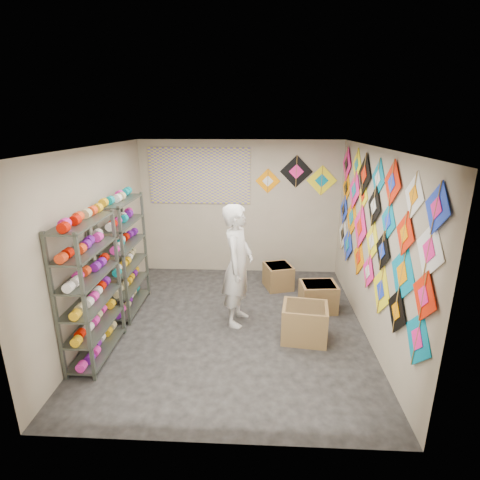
# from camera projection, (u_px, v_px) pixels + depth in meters

# --- Properties ---
(ground) EXTENTS (4.50, 4.50, 0.00)m
(ground) POSITION_uv_depth(u_px,v_px,m) (233.00, 325.00, 5.84)
(ground) COLOR black
(room_walls) EXTENTS (4.50, 4.50, 4.50)m
(room_walls) POSITION_uv_depth(u_px,v_px,m) (232.00, 223.00, 5.33)
(room_walls) COLOR tan
(room_walls) RESTS_ON ground
(shelf_rack_front) EXTENTS (0.40, 1.10, 1.90)m
(shelf_rack_front) POSITION_uv_depth(u_px,v_px,m) (90.00, 291.00, 4.82)
(shelf_rack_front) COLOR #4C5147
(shelf_rack_front) RESTS_ON ground
(shelf_rack_back) EXTENTS (0.40, 1.10, 1.90)m
(shelf_rack_back) POSITION_uv_depth(u_px,v_px,m) (125.00, 256.00, 6.06)
(shelf_rack_back) COLOR #4C5147
(shelf_rack_back) RESTS_ON ground
(string_spools) EXTENTS (0.12, 2.36, 0.12)m
(string_spools) POSITION_uv_depth(u_px,v_px,m) (109.00, 265.00, 5.41)
(string_spools) COLOR #FF2AAF
(string_spools) RESTS_ON ground
(kite_wall_display) EXTENTS (0.06, 4.28, 2.03)m
(kite_wall_display) POSITION_uv_depth(u_px,v_px,m) (371.00, 226.00, 5.33)
(kite_wall_display) COLOR #057998
(kite_wall_display) RESTS_ON room_walls
(back_wall_kites) EXTENTS (1.59, 0.02, 0.79)m
(back_wall_kites) POSITION_uv_depth(u_px,v_px,m) (298.00, 177.00, 7.30)
(back_wall_kites) COLOR #FF8B00
(back_wall_kites) RESTS_ON room_walls
(poster) EXTENTS (2.00, 0.01, 1.10)m
(poster) POSITION_uv_depth(u_px,v_px,m) (200.00, 176.00, 7.39)
(poster) COLOR #5E4CA5
(poster) RESTS_ON room_walls
(shopkeeper) EXTENTS (0.87, 0.73, 1.90)m
(shopkeeper) POSITION_uv_depth(u_px,v_px,m) (238.00, 265.00, 5.66)
(shopkeeper) COLOR beige
(shopkeeper) RESTS_ON ground
(carton_a) EXTENTS (0.70, 0.61, 0.53)m
(carton_a) POSITION_uv_depth(u_px,v_px,m) (304.00, 322.00, 5.39)
(carton_a) COLOR olive
(carton_a) RESTS_ON ground
(carton_b) EXTENTS (0.62, 0.53, 0.47)m
(carton_b) POSITION_uv_depth(u_px,v_px,m) (318.00, 297.00, 6.24)
(carton_b) COLOR olive
(carton_b) RESTS_ON ground
(carton_c) EXTENTS (0.60, 0.63, 0.45)m
(carton_c) POSITION_uv_depth(u_px,v_px,m) (278.00, 276.00, 7.09)
(carton_c) COLOR olive
(carton_c) RESTS_ON ground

